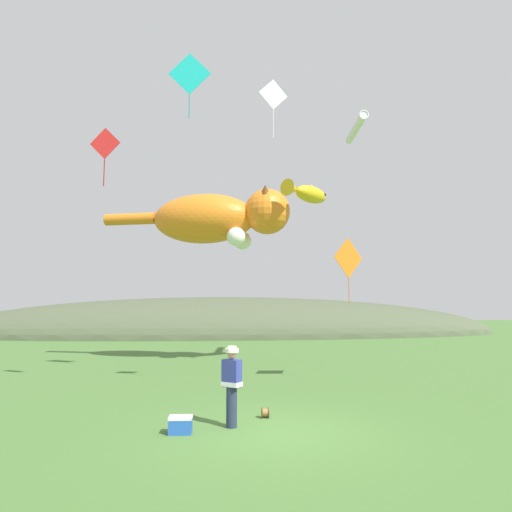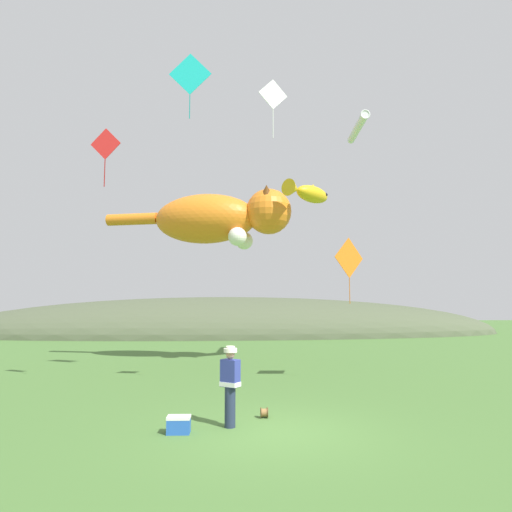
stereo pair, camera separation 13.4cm
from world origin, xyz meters
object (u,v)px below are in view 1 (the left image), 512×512
picnic_cooler (180,425)px  kite_giant_cat (217,219)px  kite_diamond_white (273,95)px  kite_spool (265,413)px  kite_diamond_teal (190,74)px  kite_diamond_orange (348,258)px  festival_attendant (232,383)px  kite_fish_windsock (307,193)px  kite_tube_streamer (356,128)px  kite_diamond_red (105,144)px

picnic_cooler → kite_giant_cat: 13.10m
picnic_cooler → kite_diamond_white: (2.44, 3.12, 8.85)m
kite_spool → kite_diamond_teal: bearing=115.0°
kite_spool → kite_giant_cat: (-1.06, 10.17, 6.60)m
kite_spool → kite_diamond_orange: 7.07m
festival_attendant → kite_diamond_orange: kite_diamond_orange is taller
kite_diamond_white → kite_diamond_orange: 6.13m
kite_fish_windsock → kite_spool: bearing=-108.6°
picnic_cooler → kite_diamond_teal: 12.25m
festival_attendant → kite_diamond_orange: bearing=50.3°
kite_giant_cat → kite_diamond_orange: kite_giant_cat is taller
festival_attendant → kite_diamond_teal: (-1.33, 5.43, 10.02)m
kite_fish_windsock → kite_diamond_teal: kite_diamond_teal is taller
kite_tube_streamer → kite_diamond_orange: size_ratio=1.38×
kite_fish_windsock → kite_diamond_teal: bearing=-141.1°
kite_tube_streamer → kite_diamond_orange: kite_tube_streamer is taller
festival_attendant → picnic_cooler: size_ratio=3.50×
kite_fish_windsock → kite_diamond_white: bearing=-109.9°
festival_attendant → kite_diamond_orange: size_ratio=0.76×
kite_tube_streamer → kite_diamond_white: 8.81m
kite_tube_streamer → kite_giant_cat: bearing=169.9°
kite_giant_cat → kite_tube_streamer: kite_tube_streamer is taller
kite_diamond_teal → kite_spool: bearing=-65.0°
festival_attendant → kite_diamond_white: (1.34, 2.74, 8.08)m
festival_attendant → kite_diamond_red: kite_diamond_red is taller
kite_fish_windsock → kite_diamond_teal: size_ratio=1.07×
kite_diamond_teal → kite_diamond_white: 4.26m
kite_fish_windsock → kite_diamond_white: 7.39m
kite_spool → kite_diamond_teal: 12.01m
kite_diamond_teal → kite_diamond_red: bearing=-156.1°
kite_diamond_teal → kite_diamond_orange: (5.68, -0.18, -6.65)m
kite_spool → picnic_cooler: size_ratio=0.49×
kite_fish_windsock → kite_diamond_orange: bearing=-83.0°
kite_diamond_teal → kite_tube_streamer: bearing=29.9°
kite_diamond_white → kite_giant_cat: bearing=100.8°
picnic_cooler → kite_diamond_orange: kite_diamond_orange is taller
kite_diamond_white → kite_diamond_orange: kite_diamond_white is taller
kite_spool → kite_diamond_orange: bearing=52.0°
kite_giant_cat → kite_diamond_red: size_ratio=4.59×
kite_fish_windsock → kite_tube_streamer: 4.07m
kite_spool → kite_diamond_white: bearing=75.9°
picnic_cooler → kite_tube_streamer: kite_tube_streamer is taller
kite_tube_streamer → kite_fish_windsock: bearing=-175.0°
kite_giant_cat → kite_diamond_teal: size_ratio=3.64×
kite_fish_windsock → kite_giant_cat: bearing=161.3°
kite_tube_streamer → kite_diamond_red: bearing=-151.6°
festival_attendant → kite_diamond_white: kite_diamond_white is taller
kite_diamond_teal → kite_diamond_red: size_ratio=1.26×
kite_spool → kite_fish_windsock: (2.97, 8.81, 7.60)m
kite_giant_cat → kite_diamond_white: bearing=-79.2°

